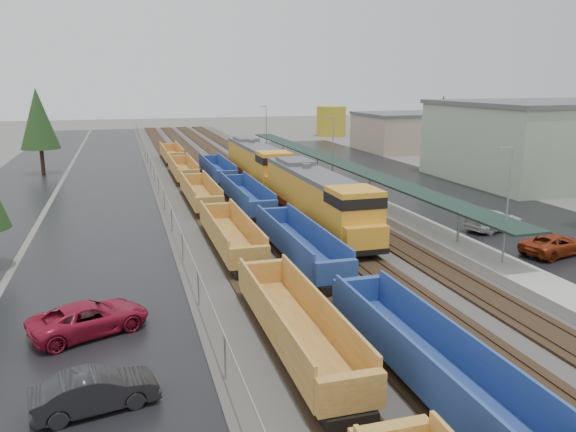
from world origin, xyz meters
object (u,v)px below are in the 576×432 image
at_px(parked_car_west_c, 90,318).
at_px(locomotive_trail, 257,163).
at_px(locomotive_lead, 317,198).
at_px(well_string_blue, 299,245).
at_px(well_string_yellow, 230,236).
at_px(parked_car_east_b, 555,244).
at_px(storage_tank, 331,121).
at_px(parked_car_west_b, 95,391).
at_px(parked_car_east_c, 495,220).

bearing_deg(parked_car_west_c, locomotive_trail, -47.19).
relative_size(locomotive_lead, locomotive_trail, 1.00).
xyz_separation_m(well_string_blue, parked_car_west_c, (-12.94, -7.84, -0.36)).
distance_m(locomotive_lead, well_string_yellow, 9.15).
height_order(parked_car_west_c, parked_car_east_b, parked_car_west_c).
distance_m(storage_tank, parked_car_west_b, 107.87).
xyz_separation_m(well_string_yellow, parked_car_west_b, (-8.44, -18.14, -0.38)).
bearing_deg(parked_car_west_b, parked_car_east_c, -70.54).
bearing_deg(locomotive_lead, storage_tank, 68.54).
bearing_deg(well_string_yellow, parked_car_east_c, -0.72).
relative_size(well_string_yellow, parked_car_west_b, 23.77).
bearing_deg(parked_car_west_b, storage_tank, -36.48).
height_order(well_string_blue, parked_car_west_b, well_string_blue).
distance_m(locomotive_trail, parked_car_east_c, 28.96).
relative_size(parked_car_west_c, parked_car_east_b, 1.05).
distance_m(parked_car_west_b, parked_car_east_c, 35.01).
bearing_deg(well_string_yellow, locomotive_lead, 27.72).
height_order(well_string_yellow, parked_car_east_b, well_string_yellow).
distance_m(well_string_yellow, parked_car_east_c, 21.67).
distance_m(locomotive_trail, well_string_yellow, 26.48).
relative_size(locomotive_lead, parked_car_east_c, 3.90).
distance_m(locomotive_lead, parked_car_west_b, 27.80).
distance_m(locomotive_lead, parked_car_east_c, 14.49).
height_order(well_string_yellow, parked_car_east_c, well_string_yellow).
distance_m(well_string_yellow, storage_tank, 87.86).
distance_m(well_string_blue, parked_car_east_c, 17.95).
xyz_separation_m(well_string_yellow, well_string_blue, (4.00, -3.45, 0.00)).
distance_m(locomotive_trail, parked_car_west_c, 40.27).
xyz_separation_m(locomotive_lead, well_string_blue, (-4.00, -7.65, -1.43)).
bearing_deg(parked_car_east_b, parked_car_west_b, 97.24).
height_order(well_string_yellow, storage_tank, storage_tank).
bearing_deg(well_string_blue, storage_tank, 67.95).
height_order(parked_car_west_c, parked_car_east_c, parked_car_east_c).
height_order(parked_car_west_b, parked_car_west_c, parked_car_west_c).
distance_m(parked_car_west_b, parked_car_east_b, 31.93).
bearing_deg(locomotive_trail, locomotive_lead, -90.00).
relative_size(well_string_yellow, parked_car_east_b, 20.25).
bearing_deg(well_string_blue, parked_car_east_b, -11.99).
height_order(storage_tank, parked_car_west_c, storage_tank).
distance_m(parked_car_west_c, parked_car_east_c, 32.53).
bearing_deg(parked_car_west_b, well_string_yellow, -36.18).
height_order(well_string_yellow, parked_car_west_b, well_string_yellow).
distance_m(locomotive_lead, parked_car_east_b, 17.79).
relative_size(parked_car_west_b, parked_car_east_b, 0.85).
distance_m(locomotive_trail, well_string_blue, 28.96).
height_order(locomotive_trail, parked_car_west_b, locomotive_trail).
bearing_deg(parked_car_east_b, well_string_yellow, 58.74).
bearing_deg(parked_car_west_b, locomotive_trail, -32.00).
xyz_separation_m(locomotive_trail, parked_car_west_b, (-16.44, -43.35, -1.82)).
bearing_deg(locomotive_trail, well_string_blue, -97.95).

